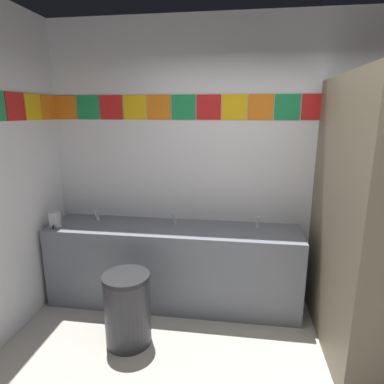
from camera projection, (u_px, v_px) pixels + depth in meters
The scene contains 9 objects.
wall_back at pixel (270, 164), 3.29m from camera, with size 4.52×0.09×2.85m.
vanity_counter at pixel (173, 264), 3.35m from camera, with size 2.52×0.57×0.82m.
faucet_left at pixel (96, 216), 3.45m from camera, with size 0.04×0.10×0.14m.
faucet_center at pixel (174, 220), 3.33m from camera, with size 0.04×0.10×0.14m.
faucet_right at pixel (258, 223), 3.21m from camera, with size 0.04×0.10×0.14m.
soap_dispenser at pixel (55, 220), 3.24m from camera, with size 0.09×0.09×0.16m.
stall_divider at pixel (367, 230), 2.35m from camera, with size 0.92×1.36×2.23m.
toilet at pixel (380, 293), 3.03m from camera, with size 0.39×0.49×0.74m.
trash_bin at pixel (128, 309), 2.77m from camera, with size 0.40×0.40×0.63m.
Camera 1 is at (-0.32, -1.67, 1.94)m, focal length 30.45 mm.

